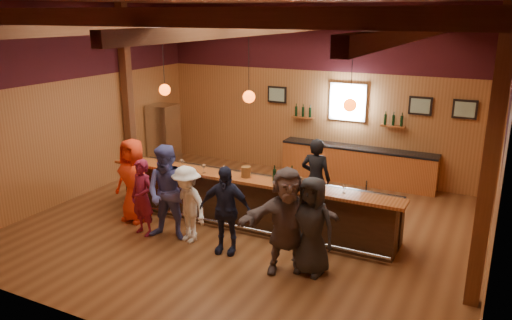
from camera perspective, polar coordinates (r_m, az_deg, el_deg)
The scene contains 27 objects.
room at distance 9.66m, azimuth -0.66°, elevation 10.29°, with size 9.04×9.00×4.52m.
bar_counter at distance 10.37m, azimuth -0.29°, elevation -4.61°, with size 6.30×1.07×1.11m.
back_bar_cabinet at distance 13.15m, azimuth 11.48°, elevation -0.55°, with size 4.00×0.52×0.95m.
window at distance 13.11m, azimuth 10.45°, elevation 6.53°, with size 0.95×0.09×0.95m.
framed_pictures at distance 12.88m, azimuth 14.16°, elevation 6.36°, with size 5.35×0.05×0.45m.
wine_shelves at distance 13.13m, azimuth 10.27°, elevation 4.64°, with size 3.00×0.18×0.30m.
pendant_lights at distance 9.68m, azimuth -0.81°, elevation 7.28°, with size 4.24×0.24×1.37m.
stainless_fridge at distance 14.37m, azimuth -10.50°, elevation 2.70°, with size 0.70×0.70×1.80m, color silver.
customer_orange at distance 10.73m, azimuth -13.80°, elevation -2.27°, with size 0.87×0.57×1.79m, color #F93B17.
customer_redvest at distance 10.06m, azimuth -12.85°, elevation -4.21°, with size 0.56×0.37×1.54m, color maroon.
customer_denim at distance 9.71m, azimuth -9.93°, elevation -3.74°, with size 0.91×0.71×1.88m, color #545AA8.
customer_white at distance 9.61m, azimuth -7.87°, elevation -5.04°, with size 0.98×0.56×1.51m, color white.
customer_navy at distance 9.09m, azimuth -3.56°, elevation -5.69°, with size 0.97×0.40×1.66m, color #1C1F38.
customer_brown at distance 8.41m, azimuth 3.55°, elevation -6.90°, with size 1.71×0.54×1.84m, color #62504E.
customer_dark at distance 8.42m, azimuth 6.37°, elevation -7.50°, with size 0.83×0.54×1.70m, color #242527.
bartender at distance 10.62m, azimuth 6.84°, elevation -2.16°, with size 0.64×0.42×1.76m, color black.
ice_bucket at distance 9.91m, azimuth -1.15°, elevation -1.36°, with size 0.20×0.20×0.22m, color brown.
bottle_a at distance 9.67m, azimuth 2.12°, elevation -1.73°, with size 0.07×0.07×0.32m.
bottle_b at distance 9.59m, azimuth 4.11°, elevation -1.86°, with size 0.08×0.08×0.35m.
glass_a at distance 11.19m, azimuth -13.01°, elevation 0.48°, with size 0.09×0.09×0.20m.
glass_b at distance 10.90m, azimuth -10.90°, elevation 0.09°, with size 0.08×0.08×0.18m.
glass_c at distance 10.59m, azimuth -8.48°, elevation -0.19°, with size 0.09×0.09×0.20m.
glass_d at distance 10.21m, azimuth -5.99°, elevation -0.73°, with size 0.09×0.09×0.20m.
glass_e at distance 10.10m, azimuth -3.67°, elevation -0.92°, with size 0.08×0.08×0.18m.
glass_f at distance 9.59m, azimuth 2.25°, elevation -1.96°, with size 0.07×0.07×0.16m.
glass_g at distance 9.43m, azimuth 5.07°, elevation -2.20°, with size 0.08×0.08×0.19m.
glass_h at distance 9.18m, azimuth 10.04°, elevation -3.05°, with size 0.07×0.07×0.16m.
Camera 1 is at (4.44, -8.45, 4.26)m, focal length 35.00 mm.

